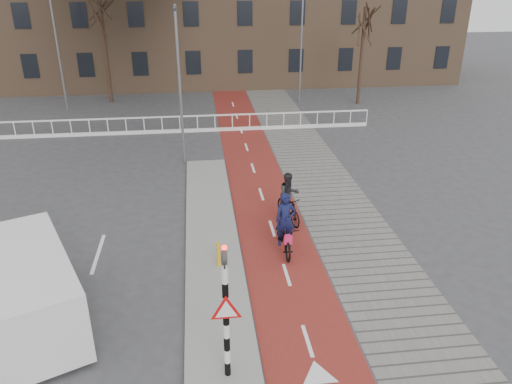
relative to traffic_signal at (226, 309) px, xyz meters
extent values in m
plane|color=#38383A|center=(0.60, 2.02, -1.99)|extent=(120.00, 120.00, 0.00)
cube|color=maroon|center=(2.10, 12.02, -1.98)|extent=(2.50, 60.00, 0.01)
cube|color=slate|center=(4.90, 12.02, -1.98)|extent=(3.00, 60.00, 0.01)
cube|color=gray|center=(-0.10, 6.02, -1.93)|extent=(1.80, 16.00, 0.12)
cylinder|color=black|center=(0.00, 0.02, -0.43)|extent=(0.14, 0.14, 2.88)
imported|color=black|center=(0.00, 0.02, 1.41)|extent=(0.13, 0.16, 0.80)
cylinder|color=#FF0C05|center=(0.00, -0.12, 1.59)|extent=(0.11, 0.02, 0.11)
cylinder|color=#E3A20C|center=(0.04, 4.63, -1.46)|extent=(0.12, 0.12, 0.82)
imported|color=black|center=(2.29, 5.46, -1.45)|extent=(0.70, 2.01, 1.05)
imported|color=#11163D|center=(2.29, 5.46, -0.82)|extent=(0.67, 0.44, 1.83)
cube|color=#E11F5D|center=(2.28, 4.91, -1.25)|extent=(0.25, 0.16, 0.30)
imported|color=black|center=(2.77, 7.51, -1.44)|extent=(1.00, 1.87, 1.08)
imported|color=black|center=(2.77, 7.51, -0.89)|extent=(0.97, 0.85, 1.70)
cube|color=silver|center=(-4.90, 2.58, -0.89)|extent=(3.67, 5.15, 1.91)
cube|color=#24781A|center=(-3.93, 2.58, -0.99)|extent=(1.25, 2.81, 0.55)
cube|color=black|center=(-4.90, 0.54, -0.49)|extent=(1.60, 0.74, 0.90)
cylinder|color=black|center=(-4.99, 0.77, -1.66)|extent=(0.49, 0.71, 0.67)
cylinder|color=black|center=(-3.50, 1.42, -1.66)|extent=(0.49, 0.71, 0.67)
cylinder|color=black|center=(-4.81, 4.40, -1.66)|extent=(0.49, 0.71, 0.67)
cube|color=silver|center=(-4.40, 19.02, -1.04)|extent=(28.00, 0.08, 0.08)
cube|color=silver|center=(-4.40, 19.02, -1.89)|extent=(28.00, 0.10, 0.20)
cube|color=#7F6047|center=(-2.40, 34.02, 4.01)|extent=(46.00, 10.00, 12.00)
cylinder|color=black|center=(-6.33, 26.80, 1.43)|extent=(0.27, 0.27, 6.83)
cylinder|color=black|center=(10.69, 24.15, 1.19)|extent=(0.22, 0.22, 6.35)
cylinder|color=slate|center=(-1.11, 14.03, 1.63)|extent=(0.12, 0.12, 7.24)
cylinder|color=slate|center=(-8.90, 24.84, 2.49)|extent=(0.12, 0.12, 8.95)
cylinder|color=slate|center=(6.78, 25.15, 1.81)|extent=(0.12, 0.12, 7.60)
camera|label=1|loc=(-0.41, -8.73, 6.72)|focal=35.00mm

